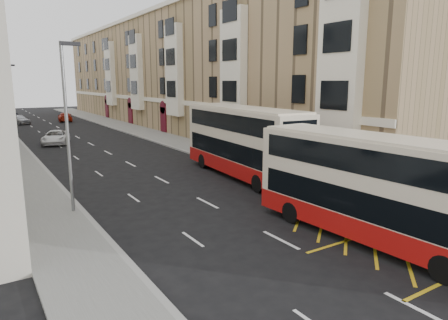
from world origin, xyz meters
TOP-DOWN VIEW (x-y plane):
  - ground at (0.00, 0.00)m, footprint 200.00×200.00m
  - pavement_right at (8.00, 30.00)m, footprint 4.00×120.00m
  - pavement_left at (-7.50, 30.00)m, footprint 3.00×120.00m
  - kerb_right at (6.00, 30.00)m, footprint 0.25×120.00m
  - kerb_left at (-6.00, 30.00)m, footprint 0.25×120.00m
  - road_markings at (0.00, 45.00)m, footprint 10.00×110.00m
  - terrace_right at (14.88, 45.38)m, footprint 10.75×79.00m
  - guard_railing at (6.25, 5.75)m, footprint 0.06×6.56m
  - street_lamp_near at (-6.35, 12.00)m, footprint 0.93×0.18m
  - street_lamp_far at (-6.35, 42.00)m, footprint 0.93×0.18m
  - double_decker_front at (3.01, 1.95)m, footprint 2.98×10.86m
  - double_decker_rear at (5.00, 13.81)m, footprint 3.57×11.94m
  - pedestrian_mid at (7.87, 3.49)m, footprint 0.93×0.73m
  - pedestrian_far at (7.51, 3.43)m, footprint 1.17×0.58m
  - white_van at (-3.01, 35.96)m, footprint 3.68×5.44m
  - car_silver at (-4.11, 59.24)m, footprint 3.17×4.61m
  - car_dark at (-4.59, 71.12)m, footprint 2.78×4.75m
  - car_red at (2.58, 60.06)m, footprint 2.59×5.05m

SIDE VIEW (x-z plane):
  - ground at x=0.00m, z-range 0.00..0.00m
  - road_markings at x=0.00m, z-range 0.00..0.01m
  - pavement_right at x=8.00m, z-range 0.00..0.15m
  - pavement_left at x=-7.50m, z-range 0.00..0.15m
  - kerb_right at x=6.00m, z-range 0.00..0.15m
  - kerb_left at x=-6.00m, z-range 0.00..0.15m
  - white_van at x=-3.01m, z-range 0.00..1.38m
  - car_red at x=2.58m, z-range 0.00..1.40m
  - car_silver at x=-4.11m, z-range 0.00..1.46m
  - car_dark at x=-4.59m, z-range 0.00..1.48m
  - guard_railing at x=6.25m, z-range 0.35..1.36m
  - pedestrian_mid at x=7.87m, z-range 0.15..2.03m
  - pedestrian_far at x=7.51m, z-range 0.15..2.08m
  - double_decker_front at x=3.01m, z-range 0.04..4.33m
  - double_decker_rear at x=5.00m, z-range 0.04..4.74m
  - street_lamp_near at x=-6.35m, z-range 0.64..8.64m
  - street_lamp_far at x=-6.35m, z-range 0.64..8.64m
  - terrace_right at x=14.88m, z-range -0.10..15.15m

